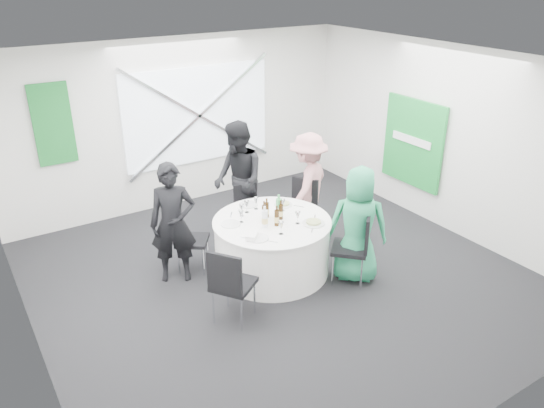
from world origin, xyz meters
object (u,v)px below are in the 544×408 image
banquet_table (272,246)px  person_woman_pink (308,185)px  chair_back (248,208)px  chair_back_left (186,234)px  person_man_back_left (173,223)px  chair_front_right (357,242)px  green_water_bottle (279,208)px  person_woman_green (358,225)px  clear_water_bottle (265,219)px  person_man_back (238,180)px  chair_back_right (302,205)px  chair_front_left (230,281)px

banquet_table → person_woman_pink: bearing=32.1°
chair_back → chair_back_left: chair_back_left is taller
chair_back → person_man_back_left: 1.48m
banquet_table → chair_front_right: 1.14m
person_woman_pink → green_water_bottle: person_woman_pink is taller
chair_back → chair_front_right: bearing=-60.7°
chair_front_right → person_woman_green: (0.06, 0.07, 0.20)m
chair_back → chair_front_right: 1.90m
chair_back → clear_water_bottle: size_ratio=2.92×
chair_front_right → person_man_back: (-0.60, 2.02, 0.30)m
banquet_table → chair_back_left: bearing=144.4°
chair_back_left → chair_back_right: 1.81m
chair_back → chair_back_left: 1.20m
chair_back_right → person_woman_green: size_ratio=0.61×
chair_front_right → person_woman_green: 0.22m
chair_front_left → person_man_back: size_ratio=0.55×
chair_back_right → clear_water_bottle: (-1.04, -0.64, 0.32)m
person_man_back_left → clear_water_bottle: bearing=-8.0°
chair_back → person_man_back_left: bearing=-149.0°
banquet_table → chair_back_right: size_ratio=1.65×
clear_water_bottle → chair_front_right: bearing=-36.3°
person_man_back → person_man_back_left: bearing=-54.5°
chair_front_left → banquet_table: bearing=-90.0°
green_water_bottle → clear_water_bottle: bearing=-155.9°
person_man_back_left → green_water_bottle: (1.28, -0.50, 0.08)m
person_woman_pink → green_water_bottle: (-0.94, -0.63, 0.09)m
chair_back_left → person_woman_green: person_woman_green is taller
person_man_back → banquet_table: bearing=0.0°
banquet_table → clear_water_bottle: bearing=-150.2°
chair_back → chair_front_left: chair_front_left is taller
chair_back → chair_front_left: bearing=-113.7°
chair_back_right → clear_water_bottle: size_ratio=3.29×
chair_back_left → chair_back_right: chair_back_right is taller
banquet_table → clear_water_bottle: clear_water_bottle is taller
chair_back_right → person_woman_pink: size_ratio=0.59×
person_woman_green → green_water_bottle: bearing=-6.0°
chair_back → person_woman_pink: size_ratio=0.53×
chair_back_left → person_woman_pink: size_ratio=0.56×
chair_front_left → person_man_back: (1.20, 1.92, 0.31)m
person_man_back → person_woman_green: (0.65, -1.95, -0.10)m
person_man_back → person_woman_pink: size_ratio=1.11×
person_man_back_left → green_water_bottle: 1.38m
person_man_back_left → person_man_back: size_ratio=0.92×
chair_back_left → green_water_bottle: (1.07, -0.64, 0.37)m
chair_back → person_woman_green: (0.62, -1.74, 0.29)m
chair_back → green_water_bottle: size_ratio=2.57×
person_man_back_left → chair_front_left: bearing=-58.7°
banquet_table → person_woman_green: 1.18m
chair_back_left → person_woman_pink: (2.00, -0.00, 0.27)m
banquet_table → chair_back_left: (-0.94, 0.67, 0.14)m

